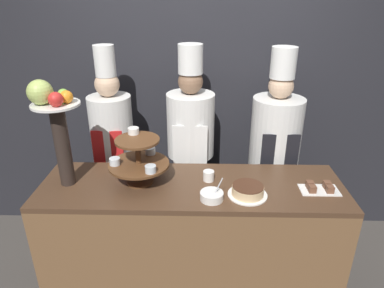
{
  "coord_description": "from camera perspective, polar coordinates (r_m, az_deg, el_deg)",
  "views": [
    {
      "loc": [
        0.05,
        -1.66,
        2.13
      ],
      "look_at": [
        0.0,
        0.4,
        1.21
      ],
      "focal_mm": 32.0,
      "sensor_mm": 36.0,
      "label": 1
    }
  ],
  "objects": [
    {
      "name": "serving_bowl_near",
      "position": [
        2.12,
        3.31,
        -8.62
      ],
      "size": [
        0.14,
        0.14,
        0.15
      ],
      "color": "white",
      "rests_on": "buffet_counter"
    },
    {
      "name": "fruit_pedestal",
      "position": [
        2.26,
        -21.92,
        4.0
      ],
      "size": [
        0.29,
        0.29,
        0.71
      ],
      "color": "#2D231E",
      "rests_on": "buffet_counter"
    },
    {
      "name": "chef_center_left",
      "position": [
        2.79,
        -0.23,
        -0.12
      ],
      "size": [
        0.38,
        0.38,
        1.78
      ],
      "color": "#38332D",
      "rests_on": "ground_plane"
    },
    {
      "name": "chef_center_right",
      "position": [
        2.87,
        13.54,
        -0.83
      ],
      "size": [
        0.4,
        0.4,
        1.77
      ],
      "color": "black",
      "rests_on": "ground_plane"
    },
    {
      "name": "wall_back",
      "position": [
        3.02,
        0.42,
        10.09
      ],
      "size": [
        10.0,
        0.06,
        2.8
      ],
      "color": "#232328",
      "rests_on": "ground_plane"
    },
    {
      "name": "cake_round",
      "position": [
        2.18,
        9.27,
        -7.69
      ],
      "size": [
        0.25,
        0.25,
        0.07
      ],
      "color": "white",
      "rests_on": "buffet_counter"
    },
    {
      "name": "cup_white",
      "position": [
        2.32,
        2.78,
        -5.31
      ],
      "size": [
        0.07,
        0.07,
        0.07
      ],
      "color": "white",
      "rests_on": "buffet_counter"
    },
    {
      "name": "buffet_counter",
      "position": [
        2.56,
        -0.06,
        -15.98
      ],
      "size": [
        2.02,
        0.61,
        0.96
      ],
      "color": "brown",
      "rests_on": "ground_plane"
    },
    {
      "name": "tiered_stand",
      "position": [
        2.26,
        -8.92,
        -2.41
      ],
      "size": [
        0.4,
        0.4,
        0.36
      ],
      "color": "brown",
      "rests_on": "buffet_counter"
    },
    {
      "name": "chef_left",
      "position": [
        2.89,
        -12.96,
        -0.37
      ],
      "size": [
        0.34,
        0.34,
        1.77
      ],
      "color": "#38332D",
      "rests_on": "ground_plane"
    },
    {
      "name": "cake_square_tray",
      "position": [
        2.36,
        20.48,
        -6.89
      ],
      "size": [
        0.25,
        0.14,
        0.05
      ],
      "color": "white",
      "rests_on": "buffet_counter"
    }
  ]
}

